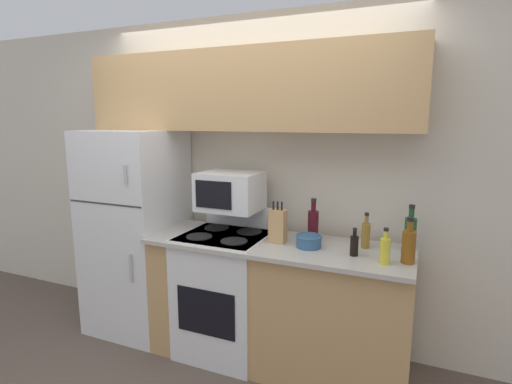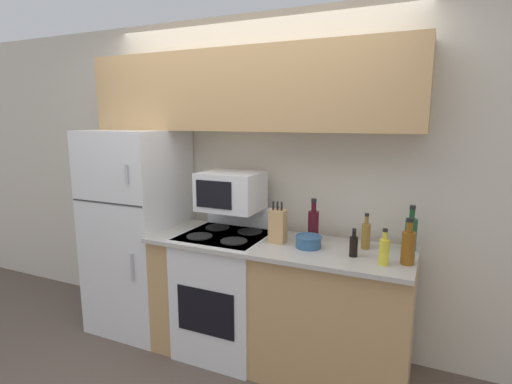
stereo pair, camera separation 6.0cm
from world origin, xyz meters
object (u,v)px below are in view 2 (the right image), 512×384
at_px(bowl, 308,241).
at_px(bottle_whiskey, 408,246).
at_px(stove, 226,291).
at_px(bottle_wine_green, 411,233).
at_px(bottle_vinegar, 366,235).
at_px(microwave, 231,191).
at_px(bottle_wine_red, 313,224).
at_px(bottle_cooking_spray, 384,251).
at_px(refrigerator, 138,231).
at_px(knife_block, 278,226).
at_px(bottle_soy_sauce, 354,245).

relative_size(bowl, bottle_whiskey, 0.64).
bearing_deg(stove, bottle_wine_green, 9.32).
height_order(stove, bottle_vinegar, bottle_vinegar).
bearing_deg(microwave, stove, -86.25).
bearing_deg(stove, bottle_wine_red, 14.17).
height_order(stove, bottle_cooking_spray, bottle_cooking_spray).
height_order(microwave, bottle_wine_red, microwave).
distance_m(refrigerator, bottle_cooking_spray, 2.02).
bearing_deg(knife_block, refrigerator, 178.12).
bearing_deg(knife_block, bottle_wine_green, 13.41).
distance_m(refrigerator, bottle_whiskey, 2.14).
bearing_deg(bottle_whiskey, bottle_soy_sauce, 178.95).
bearing_deg(bottle_whiskey, knife_block, 174.88).
bearing_deg(knife_block, bottle_wine_red, 36.05).
height_order(refrigerator, bottle_whiskey, refrigerator).
bearing_deg(bottle_whiskey, refrigerator, 176.82).
height_order(bowl, bottle_vinegar, bottle_vinegar).
xyz_separation_m(bottle_soy_sauce, bottle_wine_red, (-0.33, 0.22, 0.05)).
xyz_separation_m(bottle_wine_green, bottle_vinegar, (-0.27, -0.09, -0.02)).
relative_size(bottle_wine_red, bottle_cooking_spray, 1.36).
relative_size(refrigerator, bottle_wine_red, 5.58).
xyz_separation_m(stove, bottle_cooking_spray, (1.14, -0.14, 0.52)).
bearing_deg(bottle_vinegar, bottle_soy_sauce, -102.97).
distance_m(refrigerator, bottle_wine_green, 2.14).
xyz_separation_m(stove, bottle_whiskey, (1.27, -0.07, 0.55)).
bearing_deg(knife_block, stove, -179.40).
xyz_separation_m(bottle_soy_sauce, bottle_vinegar, (0.04, 0.19, 0.02)).
distance_m(refrigerator, bowl, 1.51).
distance_m(bottle_wine_red, bottle_vinegar, 0.37).
bearing_deg(bottle_wine_green, bottle_cooking_spray, -109.54).
bearing_deg(bottle_wine_red, bottle_wine_green, 4.48).
relative_size(microwave, bottle_wine_red, 1.50).
distance_m(microwave, bottle_cooking_spray, 1.20).
distance_m(bowl, bottle_wine_green, 0.67).
relative_size(stove, bottle_wine_green, 3.61).
xyz_separation_m(refrigerator, microwave, (0.86, 0.06, 0.39)).
bearing_deg(stove, bottle_whiskey, -3.26).
xyz_separation_m(microwave, bowl, (0.65, -0.12, -0.27)).
relative_size(bottle_soy_sauce, bottle_wine_red, 0.60).
bearing_deg(bottle_soy_sauce, knife_block, 172.49).
relative_size(microwave, bottle_cooking_spray, 2.04).
xyz_separation_m(stove, bottle_wine_red, (0.62, 0.16, 0.55)).
xyz_separation_m(stove, knife_block, (0.41, 0.00, 0.55)).
distance_m(knife_block, bottle_whiskey, 0.86).
relative_size(knife_block, bottle_wine_red, 0.97).
bearing_deg(bottle_vinegar, refrigerator, -177.67).
bearing_deg(bowl, refrigerator, 177.61).
relative_size(bowl, bottle_wine_green, 0.60).
distance_m(bottle_whiskey, bottle_vinegar, 0.34).
relative_size(microwave, bottle_vinegar, 1.87).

